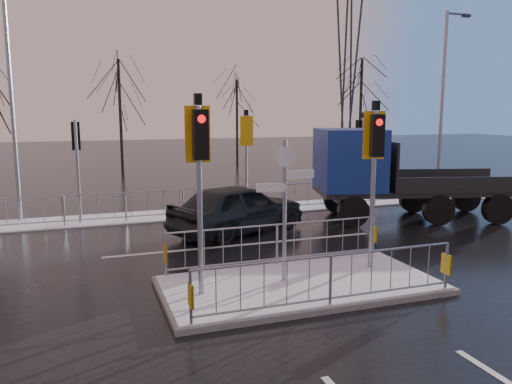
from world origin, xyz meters
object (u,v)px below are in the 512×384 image
object	(u,v)px
car_far_lane	(238,208)
street_lamp_right	(444,98)
traffic_island	(300,271)
street_lamp_left	(13,91)
flatbed_truck	(376,172)

from	to	relation	value
car_far_lane	street_lamp_right	distance (m)	11.42
traffic_island	street_lamp_right	size ratio (longest dim) A/B	0.75
street_lamp_left	street_lamp_right	bearing A→B (deg)	-3.37
flatbed_truck	street_lamp_right	xyz separation A→B (m)	(5.14, 2.92, 2.69)
street_lamp_left	car_far_lane	bearing A→B (deg)	-32.44
traffic_island	car_far_lane	bearing A→B (deg)	87.37
car_far_lane	flatbed_truck	world-z (taller)	flatbed_truck
car_far_lane	street_lamp_right	world-z (taller)	street_lamp_right
traffic_island	street_lamp_left	xyz separation A→B (m)	(-6.42, 9.49, 4.10)
street_lamp_right	street_lamp_left	size ratio (longest dim) A/B	0.98
car_far_lane	flatbed_truck	distance (m)	5.29
car_far_lane	flatbed_truck	xyz separation A→B (m)	(5.21, 0.31, 0.91)
traffic_island	street_lamp_left	world-z (taller)	street_lamp_left
street_lamp_right	street_lamp_left	world-z (taller)	street_lamp_left
car_far_lane	street_lamp_left	distance (m)	8.71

